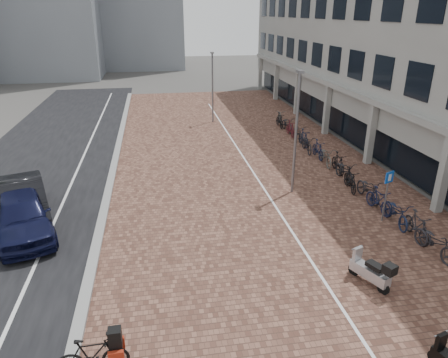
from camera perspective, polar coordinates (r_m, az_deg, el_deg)
ground at (r=12.84m, az=4.72°, el=-15.63°), size 140.00×140.00×0.00m
plaza_brick at (r=23.61m, az=2.32°, el=2.90°), size 14.50×42.00×0.04m
street_asphalt at (r=23.98m, az=-24.36°, el=1.14°), size 8.00×50.00×0.03m
curb at (r=23.24m, az=-15.08°, el=1.95°), size 0.35×42.00×0.14m
lane_line at (r=23.53m, az=-19.67°, el=1.51°), size 0.12×44.00×0.00m
parking_line at (r=23.64m, az=2.79°, el=2.98°), size 0.10×30.00×0.00m
office_building at (r=30.15m, az=23.32°, el=21.81°), size 8.40×40.00×15.00m
car_navy at (r=17.14m, az=-26.35°, el=-4.46°), size 3.39×5.19×1.64m
car_dark at (r=18.31m, az=-26.35°, el=-2.79°), size 3.22×5.29×1.64m
hero_bike at (r=10.73m, az=-17.90°, el=-22.35°), size 1.68×0.51×1.18m
scooter_front at (r=13.59m, az=19.74°, el=-11.86°), size 1.05×1.63×1.08m
parking_sign at (r=17.22m, az=21.84°, el=-1.34°), size 0.43×0.22×2.17m
lamp_near at (r=18.53m, az=9.99°, el=6.03°), size 0.12×0.12×5.54m
lamp_far at (r=31.06m, az=-1.62°, el=12.52°), size 0.12×0.12×5.12m
bike_row at (r=23.15m, az=14.07°, el=3.16°), size 1.44×20.45×1.05m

